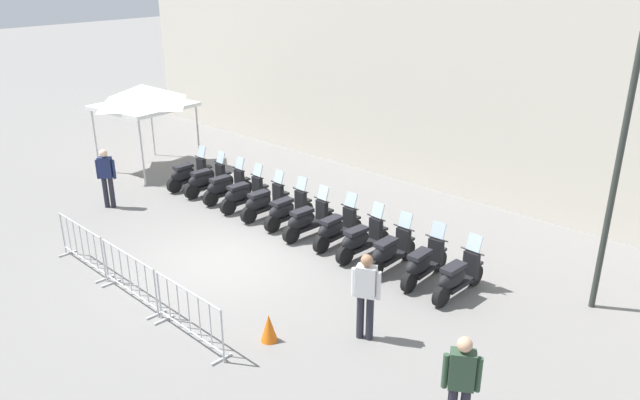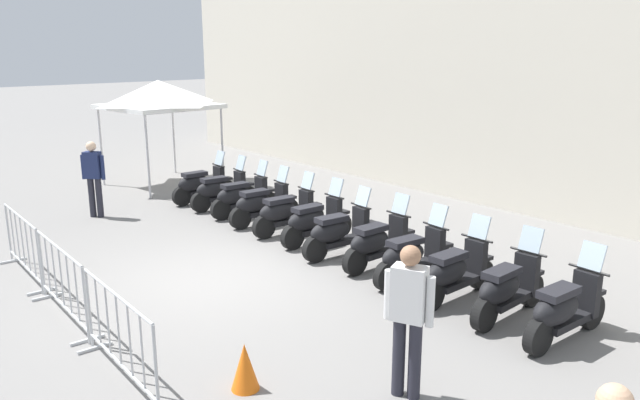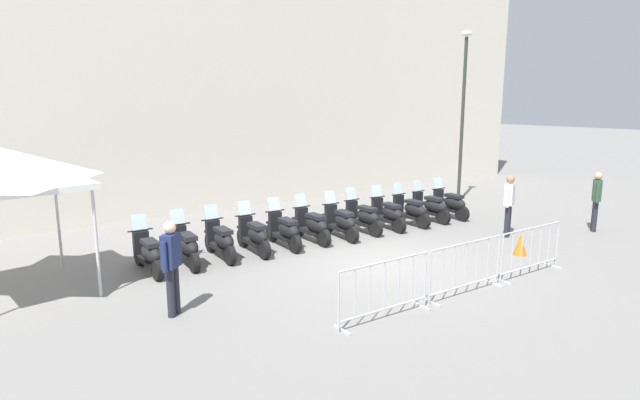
{
  "view_description": "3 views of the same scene",
  "coord_description": "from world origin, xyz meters",
  "px_view_note": "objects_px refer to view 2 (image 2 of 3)",
  "views": [
    {
      "loc": [
        9.19,
        -9.0,
        6.48
      ],
      "look_at": [
        1.34,
        1.97,
        1.22
      ],
      "focal_mm": 33.67,
      "sensor_mm": 36.0,
      "label": 1
    },
    {
      "loc": [
        7.64,
        -5.75,
        3.67
      ],
      "look_at": [
        0.61,
        1.88,
        1.11
      ],
      "focal_mm": 33.83,
      "sensor_mm": 36.0,
      "label": 2
    },
    {
      "loc": [
        -9.1,
        -7.75,
        3.86
      ],
      "look_at": [
        0.39,
        2.66,
        1.06
      ],
      "focal_mm": 29.47,
      "sensor_mm": 36.0,
      "label": 3
    }
  ],
  "objects_px": {
    "barrier_segment_1": "(62,284)",
    "motorcycle_11": "(564,310)",
    "motorcycle_5": "(314,221)",
    "officer_by_barriers": "(94,175)",
    "motorcycle_0": "(201,185)",
    "motorcycle_7": "(378,243)",
    "motorcycle_4": "(286,213)",
    "canopy_tent": "(159,95)",
    "motorcycle_6": "(339,233)",
    "traffic_cone": "(245,366)",
    "motorcycle_10": "(507,289)",
    "barrier_segment_0": "(23,247)",
    "motorcycle_8": "(412,257)",
    "motorcycle_2": "(242,197)",
    "officer_mid_plaza": "(408,313)",
    "barrier_segment_2": "(119,338)",
    "motorcycle_3": "(262,205)",
    "motorcycle_1": "(221,190)"
  },
  "relations": [
    {
      "from": "barrier_segment_1",
      "to": "motorcycle_11",
      "type": "bearing_deg",
      "value": 36.55
    },
    {
      "from": "motorcycle_5",
      "to": "officer_by_barriers",
      "type": "xyz_separation_m",
      "value": [
        -5.0,
        -1.92,
        0.53
      ]
    },
    {
      "from": "motorcycle_0",
      "to": "motorcycle_7",
      "type": "relative_size",
      "value": 1.0
    },
    {
      "from": "motorcycle_0",
      "to": "motorcycle_7",
      "type": "bearing_deg",
      "value": -7.13
    },
    {
      "from": "motorcycle_4",
      "to": "motorcycle_5",
      "type": "relative_size",
      "value": 1.0
    },
    {
      "from": "motorcycle_11",
      "to": "canopy_tent",
      "type": "xyz_separation_m",
      "value": [
        -12.01,
        1.89,
        2.06
      ]
    },
    {
      "from": "motorcycle_4",
      "to": "motorcycle_6",
      "type": "bearing_deg",
      "value": -10.54
    },
    {
      "from": "officer_by_barriers",
      "to": "traffic_cone",
      "type": "distance_m",
      "value": 8.4
    },
    {
      "from": "motorcycle_0",
      "to": "canopy_tent",
      "type": "bearing_deg",
      "value": 167.79
    },
    {
      "from": "motorcycle_10",
      "to": "barrier_segment_0",
      "type": "relative_size",
      "value": 0.86
    },
    {
      "from": "motorcycle_8",
      "to": "canopy_tent",
      "type": "relative_size",
      "value": 0.59
    },
    {
      "from": "motorcycle_2",
      "to": "traffic_cone",
      "type": "xyz_separation_m",
      "value": [
        5.62,
        -4.7,
        -0.18
      ]
    },
    {
      "from": "officer_mid_plaza",
      "to": "canopy_tent",
      "type": "relative_size",
      "value": 0.59
    },
    {
      "from": "motorcycle_7",
      "to": "barrier_segment_2",
      "type": "xyz_separation_m",
      "value": [
        0.09,
        -4.92,
        0.07
      ]
    },
    {
      "from": "motorcycle_10",
      "to": "barrier_segment_0",
      "type": "xyz_separation_m",
      "value": [
        -6.67,
        -3.88,
        0.07
      ]
    },
    {
      "from": "motorcycle_3",
      "to": "motorcycle_11",
      "type": "bearing_deg",
      "value": -8.43
    },
    {
      "from": "motorcycle_2",
      "to": "barrier_segment_1",
      "type": "height_order",
      "value": "motorcycle_2"
    },
    {
      "from": "traffic_cone",
      "to": "canopy_tent",
      "type": "bearing_deg",
      "value": 151.29
    },
    {
      "from": "motorcycle_3",
      "to": "motorcycle_7",
      "type": "relative_size",
      "value": 1.0
    },
    {
      "from": "motorcycle_4",
      "to": "traffic_cone",
      "type": "distance_m",
      "value": 5.89
    },
    {
      "from": "motorcycle_0",
      "to": "motorcycle_2",
      "type": "height_order",
      "value": "same"
    },
    {
      "from": "motorcycle_0",
      "to": "barrier_segment_0",
      "type": "bearing_deg",
      "value": -68.57
    },
    {
      "from": "motorcycle_10",
      "to": "officer_mid_plaza",
      "type": "height_order",
      "value": "officer_mid_plaza"
    },
    {
      "from": "motorcycle_8",
      "to": "traffic_cone",
      "type": "xyz_separation_m",
      "value": [
        0.43,
        -3.9,
        -0.18
      ]
    },
    {
      "from": "motorcycle_7",
      "to": "motorcycle_1",
      "type": "bearing_deg",
      "value": 172.41
    },
    {
      "from": "motorcycle_0",
      "to": "motorcycle_5",
      "type": "height_order",
      "value": "same"
    },
    {
      "from": "motorcycle_1",
      "to": "motorcycle_8",
      "type": "relative_size",
      "value": 1.0
    },
    {
      "from": "motorcycle_5",
      "to": "officer_by_barriers",
      "type": "bearing_deg",
      "value": -159.01
    },
    {
      "from": "motorcycle_0",
      "to": "barrier_segment_2",
      "type": "bearing_deg",
      "value": -42.7
    },
    {
      "from": "motorcycle_3",
      "to": "traffic_cone",
      "type": "height_order",
      "value": "motorcycle_3"
    },
    {
      "from": "motorcycle_4",
      "to": "canopy_tent",
      "type": "bearing_deg",
      "value": 170.69
    },
    {
      "from": "motorcycle_8",
      "to": "motorcycle_7",
      "type": "bearing_deg",
      "value": 166.93
    },
    {
      "from": "motorcycle_5",
      "to": "barrier_segment_2",
      "type": "xyz_separation_m",
      "value": [
        1.82,
        -5.17,
        0.07
      ]
    },
    {
      "from": "officer_mid_plaza",
      "to": "officer_by_barriers",
      "type": "height_order",
      "value": "same"
    },
    {
      "from": "barrier_segment_0",
      "to": "barrier_segment_1",
      "type": "relative_size",
      "value": 1.0
    },
    {
      "from": "motorcycle_4",
      "to": "motorcycle_11",
      "type": "distance_m",
      "value": 6.12
    },
    {
      "from": "traffic_cone",
      "to": "motorcycle_7",
      "type": "bearing_deg",
      "value": 107.4
    },
    {
      "from": "canopy_tent",
      "to": "motorcycle_8",
      "type": "bearing_deg",
      "value": -9.03
    },
    {
      "from": "motorcycle_0",
      "to": "motorcycle_7",
      "type": "distance_m",
      "value": 6.12
    },
    {
      "from": "barrier_segment_0",
      "to": "officer_mid_plaza",
      "type": "relative_size",
      "value": 1.16
    },
    {
      "from": "motorcycle_8",
      "to": "motorcycle_11",
      "type": "distance_m",
      "value": 2.62
    },
    {
      "from": "motorcycle_6",
      "to": "motorcycle_3",
      "type": "bearing_deg",
      "value": 170.49
    },
    {
      "from": "motorcycle_7",
      "to": "motorcycle_4",
      "type": "bearing_deg",
      "value": 172.96
    },
    {
      "from": "motorcycle_5",
      "to": "barrier_segment_1",
      "type": "bearing_deg",
      "value": -93.11
    },
    {
      "from": "motorcycle_4",
      "to": "officer_mid_plaza",
      "type": "relative_size",
      "value": 0.99
    },
    {
      "from": "motorcycle_4",
      "to": "motorcycle_10",
      "type": "xyz_separation_m",
      "value": [
        5.2,
        -0.76,
        0.0
      ]
    },
    {
      "from": "barrier_segment_2",
      "to": "officer_by_barriers",
      "type": "relative_size",
      "value": 1.16
    },
    {
      "from": "officer_by_barriers",
      "to": "traffic_cone",
      "type": "bearing_deg",
      "value": -16.8
    },
    {
      "from": "motorcycle_1",
      "to": "officer_mid_plaza",
      "type": "bearing_deg",
      "value": -25.08
    },
    {
      "from": "motorcycle_3",
      "to": "motorcycle_7",
      "type": "bearing_deg",
      "value": -7.14
    }
  ]
}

